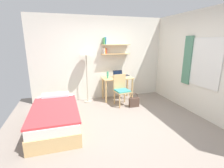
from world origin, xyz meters
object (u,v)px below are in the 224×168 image
(bed, at_px, (55,116))
(water_bottle, at_px, (108,75))
(standing_lamp, at_px, (86,54))
(desk, at_px, (117,82))
(laptop, at_px, (118,76))
(handbag, at_px, (134,102))
(desk_chair, at_px, (121,89))
(book_stack, at_px, (126,76))

(bed, xyz_separation_m, water_bottle, (1.55, 1.27, 0.59))
(standing_lamp, bearing_deg, desk, -2.32)
(desk, relative_size, laptop, 3.06)
(handbag, bearing_deg, desk_chair, 135.79)
(bed, relative_size, desk, 1.97)
(desk_chair, bearing_deg, laptop, 82.59)
(laptop, relative_size, handbag, 0.75)
(book_stack, relative_size, handbag, 0.49)
(laptop, distance_m, handbag, 1.03)
(bed, height_order, book_stack, book_stack)
(standing_lamp, relative_size, handbag, 4.04)
(desk_chair, xyz_separation_m, handbag, (0.29, -0.29, -0.34))
(desk, height_order, handbag, desk)
(bed, distance_m, handbag, 2.21)
(water_bottle, bearing_deg, book_stack, 7.38)
(standing_lamp, distance_m, handbag, 1.98)
(water_bottle, bearing_deg, standing_lamp, 173.42)
(desk_chair, xyz_separation_m, water_bottle, (-0.30, 0.44, 0.35))
(desk_chair, relative_size, water_bottle, 4.19)
(laptop, height_order, book_stack, laptop)
(laptop, bearing_deg, desk_chair, -97.41)
(bed, xyz_separation_m, handbag, (2.14, 0.55, -0.09))
(bed, distance_m, standing_lamp, 2.05)
(book_stack, distance_m, handbag, 1.01)
(bed, bearing_deg, water_bottle, 39.46)
(desk, relative_size, desk_chair, 1.07)
(desk, bearing_deg, laptop, 33.65)
(standing_lamp, bearing_deg, handbag, -33.21)
(desk, xyz_separation_m, standing_lamp, (-0.96, 0.04, 0.91))
(book_stack, bearing_deg, water_bottle, -172.62)
(laptop, height_order, water_bottle, laptop)
(water_bottle, height_order, handbag, water_bottle)
(laptop, bearing_deg, book_stack, 5.60)
(desk, height_order, water_bottle, water_bottle)
(desk, bearing_deg, water_bottle, -174.11)
(desk_chair, xyz_separation_m, book_stack, (0.34, 0.52, 0.27))
(standing_lamp, xyz_separation_m, handbag, (1.22, -0.80, -1.34))
(laptop, distance_m, water_bottle, 0.37)
(water_bottle, relative_size, book_stack, 1.05)
(desk_chair, bearing_deg, bed, -155.74)
(standing_lamp, xyz_separation_m, laptop, (0.99, -0.02, -0.71))
(desk_chair, xyz_separation_m, standing_lamp, (-0.93, 0.52, 1.00))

